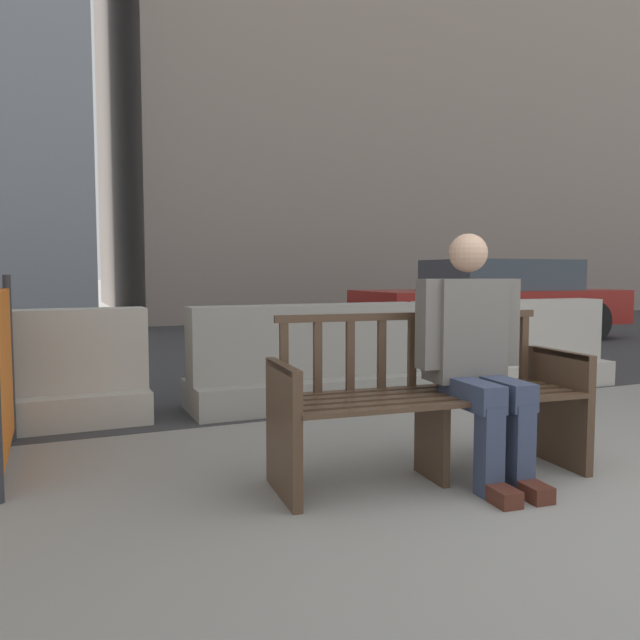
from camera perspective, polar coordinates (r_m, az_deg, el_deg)
The scene contains 7 objects.
street_asphalt at distance 10.73m, azimuth -9.46°, elevation -1.59°, with size 120.00×12.00×0.01m, color #333335.
street_bench at distance 3.42m, azimuth 9.99°, elevation -7.64°, with size 1.73×0.67×0.88m.
seated_person at distance 3.44m, azimuth 13.95°, elevation -2.68°, with size 0.59×0.75×1.31m.
jersey_barrier_centre at distance 5.21m, azimuth -1.02°, elevation -4.08°, with size 2.00×0.68×0.84m.
jersey_barrier_left at distance 4.94m, azimuth -27.22°, elevation -5.02°, with size 2.01×0.71×0.84m.
jersey_barrier_right at distance 6.30m, azimuth 16.89°, elevation -2.79°, with size 2.03×0.77×0.84m.
car_sedan_mid at distance 10.67m, azimuth 15.54°, elevation 1.85°, with size 4.47×1.96×1.31m.
Camera 1 is at (-2.57, -1.65, 1.10)m, focal length 35.00 mm.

